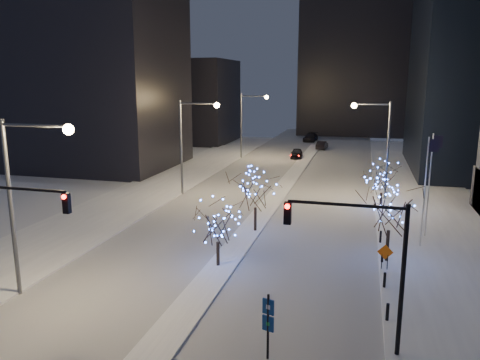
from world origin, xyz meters
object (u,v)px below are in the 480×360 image
(street_lamp_w_near, at_px, (25,185))
(traffic_signal_west, at_px, (9,227))
(holiday_tree_median_far, at_px, (256,190))
(street_lamp_east, at_px, (379,137))
(car_far, at_px, (311,137))
(construction_sign, at_px, (385,254))
(wayfinding_sign, at_px, (268,320))
(car_mid, at_px, (322,145))
(holiday_tree_plaza_far, at_px, (382,179))
(street_lamp_w_mid, at_px, (190,134))
(street_lamp_w_far, at_px, (248,117))
(holiday_tree_plaza_near, at_px, (390,208))
(car_near, at_px, (297,153))
(holiday_tree_median_near, at_px, (218,222))
(traffic_signal_east, at_px, (366,252))

(street_lamp_w_near, bearing_deg, traffic_signal_west, -76.04)
(holiday_tree_median_far, bearing_deg, street_lamp_east, 54.72)
(car_far, xyz_separation_m, construction_sign, (12.03, -65.14, 0.32))
(traffic_signal_west, xyz_separation_m, wayfinding_sign, (13.44, -0.61, -2.88))
(car_mid, relative_size, holiday_tree_median_far, 0.84)
(holiday_tree_plaza_far, bearing_deg, construction_sign, -90.73)
(street_lamp_w_mid, height_order, street_lamp_w_far, same)
(street_lamp_east, bearing_deg, street_lamp_w_near, -124.19)
(car_mid, bearing_deg, street_lamp_east, 108.51)
(street_lamp_w_far, bearing_deg, street_lamp_w_near, -90.00)
(car_mid, bearing_deg, holiday_tree_plaza_near, 104.49)
(traffic_signal_west, bearing_deg, street_lamp_w_far, 90.55)
(car_near, distance_m, wayfinding_sign, 55.19)
(holiday_tree_median_near, height_order, construction_sign, holiday_tree_median_near)
(street_lamp_w_mid, distance_m, holiday_tree_median_far, 14.46)
(holiday_tree_plaza_near, xyz_separation_m, wayfinding_sign, (-5.50, -12.98, -1.93))
(street_lamp_east, relative_size, holiday_tree_plaza_far, 2.30)
(car_mid, xyz_separation_m, holiday_tree_plaza_near, (9.00, -52.90, 3.08))
(wayfinding_sign, bearing_deg, construction_sign, 81.72)
(holiday_tree_plaza_far, distance_m, construction_sign, 15.75)
(car_far, relative_size, holiday_tree_median_near, 1.26)
(street_lamp_w_mid, distance_m, traffic_signal_west, 27.06)
(traffic_signal_west, distance_m, construction_sign, 21.93)
(street_lamp_east, distance_m, car_near, 27.41)
(construction_sign, bearing_deg, street_lamp_w_near, -156.40)
(car_near, distance_m, holiday_tree_median_far, 37.88)
(holiday_tree_plaza_far, bearing_deg, street_lamp_east, 96.69)
(street_lamp_w_mid, bearing_deg, street_lamp_east, 8.96)
(holiday_tree_median_far, distance_m, wayfinding_sign, 17.73)
(street_lamp_east, relative_size, wayfinding_sign, 3.27)
(wayfinding_sign, bearing_deg, holiday_tree_plaza_near, 83.68)
(street_lamp_east, bearing_deg, traffic_signal_east, -92.26)
(traffic_signal_east, height_order, wayfinding_sign, traffic_signal_east)
(holiday_tree_plaza_near, height_order, holiday_tree_plaza_far, holiday_tree_plaza_near)
(traffic_signal_west, relative_size, car_mid, 1.59)
(street_lamp_east, relative_size, holiday_tree_plaza_near, 1.81)
(street_lamp_w_near, xyz_separation_m, wayfinding_sign, (13.94, -2.61, -4.62))
(traffic_signal_west, bearing_deg, traffic_signal_east, 3.29)
(street_lamp_w_far, bearing_deg, car_near, 16.36)
(street_lamp_w_near, height_order, traffic_signal_east, street_lamp_w_near)
(street_lamp_w_mid, relative_size, street_lamp_w_far, 1.00)
(street_lamp_w_mid, relative_size, holiday_tree_median_near, 2.20)
(street_lamp_east, relative_size, traffic_signal_west, 1.43)
(holiday_tree_median_near, bearing_deg, car_near, 91.63)
(street_lamp_w_near, xyz_separation_m, holiday_tree_plaza_near, (19.44, 10.37, -2.69))
(traffic_signal_east, height_order, construction_sign, traffic_signal_east)
(traffic_signal_east, height_order, holiday_tree_median_near, traffic_signal_east)
(street_lamp_w_far, bearing_deg, street_lamp_east, -49.15)
(car_near, bearing_deg, holiday_tree_median_far, -91.61)
(traffic_signal_east, distance_m, holiday_tree_median_near, 12.09)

